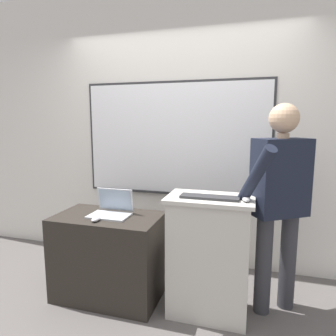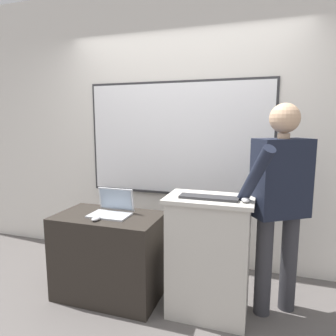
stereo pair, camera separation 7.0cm
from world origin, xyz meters
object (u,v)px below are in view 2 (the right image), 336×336
laptop (113,208)px  wireless_keyboard (209,198)px  lectern_podium (208,256)px  computer_mouse_by_laptop (96,219)px  person_presenter (280,195)px  computer_mouse_by_keyboard (246,200)px  side_desk (109,255)px

laptop → wireless_keyboard: bearing=-5.3°
lectern_podium → computer_mouse_by_laptop: 0.96m
wireless_keyboard → person_presenter: bearing=25.3°
computer_mouse_by_keyboard → side_desk: bearing=177.2°
side_desk → computer_mouse_by_keyboard: (1.16, -0.06, 0.62)m
computer_mouse_by_laptop → computer_mouse_by_keyboard: bearing=5.1°
person_presenter → computer_mouse_by_keyboard: person_presenter is taller
wireless_keyboard → computer_mouse_by_laptop: size_ratio=4.45×
side_desk → person_presenter: 1.55m
lectern_podium → computer_mouse_by_keyboard: 0.57m
lectern_podium → computer_mouse_by_keyboard: bearing=-13.0°
person_presenter → computer_mouse_by_laptop: (-1.43, -0.36, -0.22)m
laptop → side_desk: bearing=-129.5°
laptop → lectern_podium: bearing=-1.8°
lectern_podium → person_presenter: size_ratio=0.58×
side_desk → laptop: bearing=50.5°
lectern_podium → side_desk: bearing=-179.6°
laptop → computer_mouse_by_keyboard: size_ratio=3.44×
person_presenter → laptop: bearing=153.7°
lectern_podium → computer_mouse_by_laptop: size_ratio=9.73×
person_presenter → computer_mouse_by_keyboard: (-0.25, -0.25, 0.01)m
lectern_podium → person_presenter: bearing=20.3°
lectern_podium → computer_mouse_by_keyboard: computer_mouse_by_keyboard is taller
wireless_keyboard → computer_mouse_by_keyboard: size_ratio=4.45×
laptop → computer_mouse_by_keyboard: 1.15m
side_desk → wireless_keyboard: (0.89, -0.05, 0.61)m
person_presenter → laptop: 1.40m
wireless_keyboard → computer_mouse_by_keyboard: (0.27, -0.01, 0.01)m
side_desk → laptop: size_ratio=2.66×
person_presenter → laptop: (-1.38, -0.16, -0.18)m
person_presenter → computer_mouse_by_keyboard: size_ratio=16.90×
lectern_podium → side_desk: 0.89m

